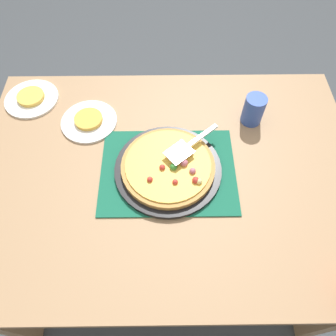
{
  "coord_description": "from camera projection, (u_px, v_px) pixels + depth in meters",
  "views": [
    {
      "loc": [
        0.01,
        0.61,
        1.72
      ],
      "look_at": [
        0.0,
        0.0,
        0.77
      ],
      "focal_mm": 34.15,
      "sensor_mm": 36.0,
      "label": 1
    }
  ],
  "objects": [
    {
      "name": "ground_plane",
      "position": [
        168.0,
        242.0,
        1.78
      ],
      "size": [
        8.0,
        8.0,
        0.0
      ],
      "primitive_type": "plane",
      "color": "#3D4247"
    },
    {
      "name": "dining_table",
      "position": [
        168.0,
        186.0,
        1.24
      ],
      "size": [
        1.4,
        1.0,
        0.75
      ],
      "color": "#9E7A56",
      "rests_on": "ground_plane"
    },
    {
      "name": "placemat",
      "position": [
        168.0,
        171.0,
        1.14
      ],
      "size": [
        0.48,
        0.36,
        0.01
      ],
      "primitive_type": "cube",
      "color": "#145B42",
      "rests_on": "dining_table"
    },
    {
      "name": "pizza_pan",
      "position": [
        168.0,
        169.0,
        1.13
      ],
      "size": [
        0.38,
        0.38,
        0.01
      ],
      "primitive_type": "cylinder",
      "color": "black",
      "rests_on": "placemat"
    },
    {
      "name": "pizza",
      "position": [
        169.0,
        166.0,
        1.12
      ],
      "size": [
        0.33,
        0.33,
        0.05
      ],
      "color": "#B78442",
      "rests_on": "pizza_pan"
    },
    {
      "name": "plate_near_left",
      "position": [
        89.0,
        121.0,
        1.26
      ],
      "size": [
        0.22,
        0.22,
        0.01
      ],
      "primitive_type": "cylinder",
      "color": "white",
      "rests_on": "dining_table"
    },
    {
      "name": "plate_far_right",
      "position": [
        32.0,
        99.0,
        1.33
      ],
      "size": [
        0.22,
        0.22,
        0.01
      ],
      "primitive_type": "cylinder",
      "color": "white",
      "rests_on": "dining_table"
    },
    {
      "name": "served_slice_left",
      "position": [
        88.0,
        119.0,
        1.25
      ],
      "size": [
        0.11,
        0.11,
        0.02
      ],
      "primitive_type": "cylinder",
      "color": "gold",
      "rests_on": "plate_near_left"
    },
    {
      "name": "served_slice_right",
      "position": [
        31.0,
        97.0,
        1.32
      ],
      "size": [
        0.11,
        0.11,
        0.02
      ],
      "primitive_type": "cylinder",
      "color": "#EAB747",
      "rests_on": "plate_far_right"
    },
    {
      "name": "cup_far",
      "position": [
        253.0,
        110.0,
        1.22
      ],
      "size": [
        0.08,
        0.08,
        0.12
      ],
      "primitive_type": "cylinder",
      "color": "#3351AD",
      "rests_on": "dining_table"
    },
    {
      "name": "pizza_server",
      "position": [
        189.0,
        145.0,
        1.12
      ],
      "size": [
        0.2,
        0.18,
        0.01
      ],
      "color": "silver",
      "rests_on": "pizza"
    }
  ]
}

